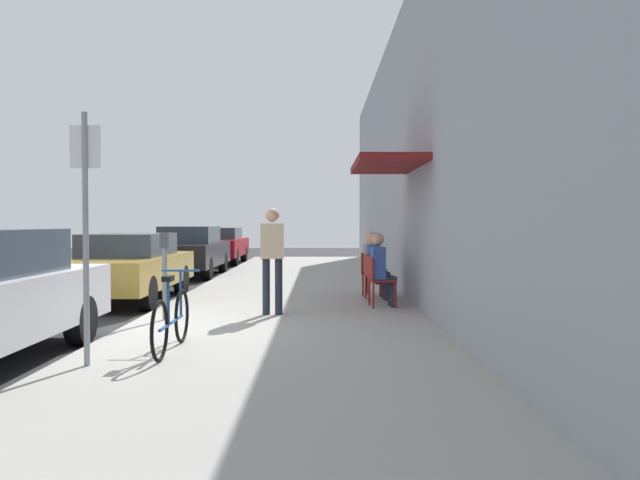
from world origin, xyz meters
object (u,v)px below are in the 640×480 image
(cafe_chair_0, at_px, (379,278))
(seated_patron_0, at_px, (382,267))
(parked_car_3, at_px, (220,245))
(street_sign, at_px, (87,218))
(parked_car_1, at_px, (128,266))
(parked_car_2, at_px, (190,250))
(seated_patron_2, at_px, (374,261))
(seated_patron_1, at_px, (377,263))
(bicycle_0, at_px, (173,320))
(cafe_chair_2, at_px, (371,271))
(parking_meter, at_px, (166,269))
(cafe_chair_1, at_px, (374,274))
(pedestrian_standing, at_px, (273,252))

(cafe_chair_0, height_order, seated_patron_0, seated_patron_0)
(parked_car_3, relative_size, street_sign, 1.69)
(parked_car_1, relative_size, parked_car_2, 1.00)
(parked_car_2, bearing_deg, seated_patron_2, -50.60)
(seated_patron_1, height_order, seated_patron_2, same)
(parked_car_3, xyz_separation_m, bicycle_0, (2.20, -16.85, -0.25))
(parked_car_1, bearing_deg, cafe_chair_0, -19.30)
(parked_car_3, xyz_separation_m, seated_patron_0, (4.97, -13.10, 0.09))
(parked_car_2, bearing_deg, parked_car_3, 90.00)
(seated_patron_0, relative_size, cafe_chair_2, 1.48)
(parking_meter, relative_size, bicycle_0, 0.77)
(cafe_chair_1, distance_m, seated_patron_1, 0.20)
(cafe_chair_1, relative_size, pedestrian_standing, 0.51)
(cafe_chair_0, bearing_deg, seated_patron_0, 6.04)
(parked_car_2, relative_size, cafe_chair_1, 5.06)
(pedestrian_standing, bearing_deg, parked_car_1, 139.94)
(parked_car_2, height_order, street_sign, street_sign)
(seated_patron_0, distance_m, seated_patron_2, 1.60)
(bicycle_0, height_order, seated_patron_1, seated_patron_1)
(parked_car_3, xyz_separation_m, cafe_chair_1, (4.91, -12.15, -0.11))
(parking_meter, bearing_deg, cafe_chair_2, 42.35)
(cafe_chair_0, bearing_deg, parking_meter, -156.72)
(seated_patron_1, relative_size, seated_patron_2, 1.00)
(bicycle_0, bearing_deg, pedestrian_standing, 71.59)
(parked_car_2, xyz_separation_m, parking_meter, (1.55, -9.09, 0.13))
(street_sign, xyz_separation_m, seated_patron_2, (3.47, 6.04, -0.82))
(parking_meter, bearing_deg, parked_car_2, 99.67)
(seated_patron_1, distance_m, cafe_chair_2, 0.69)
(parked_car_1, xyz_separation_m, cafe_chair_0, (4.91, -1.72, -0.09))
(parked_car_1, xyz_separation_m, seated_patron_0, (4.97, -1.71, 0.10))
(parked_car_1, relative_size, parking_meter, 3.33)
(parking_meter, distance_m, pedestrian_standing, 1.69)
(seated_patron_1, xyz_separation_m, pedestrian_standing, (-1.83, -1.88, 0.30))
(parked_car_1, distance_m, street_sign, 6.40)
(parked_car_3, bearing_deg, bicycle_0, -82.55)
(cafe_chair_2, bearing_deg, parked_car_1, 178.84)
(parked_car_1, relative_size, cafe_chair_2, 5.06)
(seated_patron_0, xyz_separation_m, seated_patron_2, (0.00, 1.60, 0.00))
(cafe_chair_1, relative_size, cafe_chair_2, 1.00)
(bicycle_0, bearing_deg, seated_patron_2, 62.64)
(bicycle_0, bearing_deg, cafe_chair_2, 63.20)
(cafe_chair_0, relative_size, cafe_chair_1, 1.00)
(parked_car_1, bearing_deg, parked_car_2, 90.00)
(seated_patron_1, bearing_deg, seated_patron_0, -90.00)
(seated_patron_0, bearing_deg, parked_car_2, 123.02)
(parking_meter, xyz_separation_m, cafe_chair_0, (3.36, 1.44, -0.26))
(parked_car_1, xyz_separation_m, parked_car_3, (-0.00, 11.39, 0.01))
(parking_meter, xyz_separation_m, cafe_chair_2, (3.36, 3.06, -0.26))
(cafe_chair_1, bearing_deg, street_sign, -122.28)
(cafe_chair_1, relative_size, seated_patron_1, 0.67)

